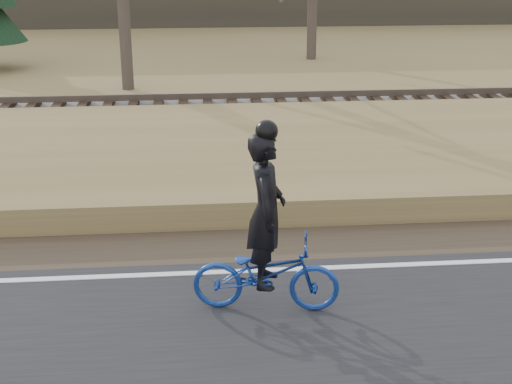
{
  "coord_description": "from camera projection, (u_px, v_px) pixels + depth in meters",
  "views": [
    {
      "loc": [
        0.84,
        -8.56,
        4.38
      ],
      "look_at": [
        1.66,
        0.5,
        1.1
      ],
      "focal_mm": 50.0,
      "sensor_mm": 36.0,
      "label": 1
    }
  ],
  "objects": [
    {
      "name": "ground",
      "position": [
        135.0,
        287.0,
        9.44
      ],
      "size": [
        120.0,
        120.0,
        0.0
      ],
      "primitive_type": "plane",
      "color": "olive",
      "rests_on": "ground"
    },
    {
      "name": "edge_line",
      "position": [
        136.0,
        275.0,
        9.6
      ],
      "size": [
        120.0,
        0.12,
        0.01
      ],
      "primitive_type": "cube",
      "color": "silver",
      "rests_on": "road"
    },
    {
      "name": "shoulder",
      "position": [
        141.0,
        248.0,
        10.55
      ],
      "size": [
        120.0,
        1.6,
        0.04
      ],
      "primitive_type": "cube",
      "color": "#473A2B",
      "rests_on": "ground"
    },
    {
      "name": "embankment",
      "position": [
        150.0,
        172.0,
        13.3
      ],
      "size": [
        120.0,
        5.0,
        0.44
      ],
      "primitive_type": "cube",
      "color": "olive",
      "rests_on": "ground"
    },
    {
      "name": "ballast",
      "position": [
        158.0,
        122.0,
        16.85
      ],
      "size": [
        120.0,
        3.0,
        0.45
      ],
      "primitive_type": "cube",
      "color": "slate",
      "rests_on": "ground"
    },
    {
      "name": "railroad",
      "position": [
        157.0,
        109.0,
        16.75
      ],
      "size": [
        120.0,
        2.4,
        0.29
      ],
      "color": "black",
      "rests_on": "ballast"
    },
    {
      "name": "cyclist",
      "position": [
        266.0,
        250.0,
        8.51
      ],
      "size": [
        1.85,
        0.88,
        2.38
      ],
      "rotation": [
        0.0,
        0.0,
        1.42
      ],
      "color": "navy",
      "rests_on": "road"
    }
  ]
}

